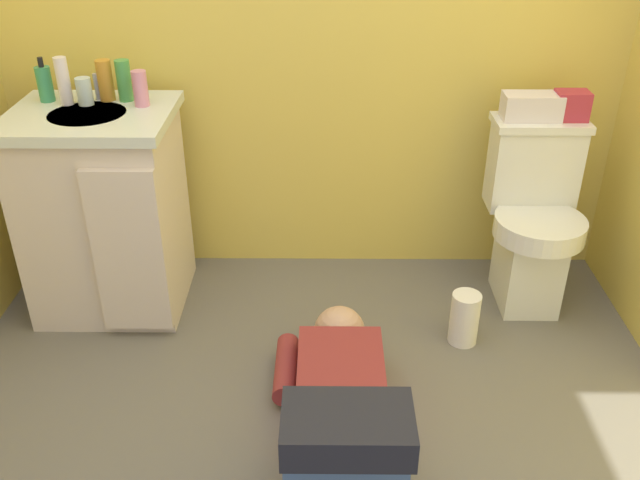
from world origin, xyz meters
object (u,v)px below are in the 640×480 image
object	(u,v)px
bottle_pink	(140,88)
paper_towel_roll	(464,318)
toiletry_bag	(571,105)
bottle_clear	(84,91)
faucet	(97,87)
person_plumber	(341,413)
soap_dispenser	(45,83)
tissue_box	(532,107)
bottle_white	(63,81)
vanity_cabinet	(106,210)
bottle_amber	(105,80)
toilet	(532,218)
bottle_green	(124,81)

from	to	relation	value
bottle_pink	paper_towel_roll	distance (m)	1.48
toiletry_bag	bottle_clear	xyz separation A→B (m)	(-1.83, -0.05, 0.07)
faucet	person_plumber	xyz separation A→B (m)	(0.92, -1.00, -0.69)
person_plumber	paper_towel_roll	bearing A→B (deg)	50.51
soap_dispenser	paper_towel_roll	world-z (taller)	soap_dispenser
soap_dispenser	bottle_clear	xyz separation A→B (m)	(0.16, -0.04, -0.02)
bottle_clear	paper_towel_roll	world-z (taller)	bottle_clear
faucet	tissue_box	distance (m)	1.65
person_plumber	bottle_white	bearing A→B (deg)	137.14
vanity_cabinet	paper_towel_roll	size ratio (longest dim) A/B	3.88
bottle_amber	paper_towel_roll	bearing A→B (deg)	-16.88
toilet	person_plumber	distance (m)	1.21
toilet	vanity_cabinet	xyz separation A→B (m)	(-1.69, -0.05, 0.05)
person_plumber	tissue_box	bearing A→B (deg)	53.48
vanity_cabinet	bottle_amber	xyz separation A→B (m)	(0.03, 0.14, 0.48)
soap_dispenser	bottle_amber	bearing A→B (deg)	3.19
person_plumber	bottle_white	distance (m)	1.57
bottle_white	bottle_clear	world-z (taller)	bottle_white
tissue_box	toiletry_bag	bearing A→B (deg)	0.00
toiletry_bag	vanity_cabinet	bearing A→B (deg)	-175.67
tissue_box	soap_dispenser	world-z (taller)	soap_dispenser
soap_dispenser	faucet	bearing A→B (deg)	6.01
soap_dispenser	bottle_green	size ratio (longest dim) A/B	1.08
bottle_amber	bottle_clear	bearing A→B (deg)	-142.06
vanity_cabinet	bottle_clear	xyz separation A→B (m)	(-0.03, 0.09, 0.45)
person_plumber	bottle_clear	world-z (taller)	bottle_clear
toiletry_bag	bottle_green	distance (m)	1.70
bottle_pink	bottle_green	bearing A→B (deg)	139.84
toilet	paper_towel_roll	size ratio (longest dim) A/B	3.55
person_plumber	bottle_amber	xyz separation A→B (m)	(-0.88, 1.00, 0.72)
soap_dispenser	bottle_white	xyz separation A→B (m)	(0.09, -0.04, 0.02)
bottle_amber	toilet	bearing A→B (deg)	-3.21
tissue_box	bottle_clear	xyz separation A→B (m)	(-1.68, -0.05, 0.07)
faucet	bottle_white	xyz separation A→B (m)	(-0.10, -0.06, 0.04)
toilet	bottle_green	world-z (taller)	bottle_green
soap_dispenser	toiletry_bag	bearing A→B (deg)	0.29
toilet	toiletry_bag	bearing A→B (deg)	40.77
toiletry_bag	paper_towel_roll	distance (m)	0.91
faucet	bottle_clear	size ratio (longest dim) A/B	0.99
faucet	person_plumber	size ratio (longest dim) A/B	0.09
toiletry_bag	paper_towel_roll	size ratio (longest dim) A/B	0.59
vanity_cabinet	toilet	bearing A→B (deg)	1.54
bottle_pink	bottle_clear	bearing A→B (deg)	176.53
bottle_amber	bottle_white	bearing A→B (deg)	-159.86
toilet	bottle_white	distance (m)	1.88
faucet	vanity_cabinet	bearing A→B (deg)	-88.69
bottle_clear	paper_towel_roll	distance (m)	1.66
soap_dispenser	bottle_green	distance (m)	0.30
bottle_white	bottle_pink	xyz separation A→B (m)	(0.28, -0.01, -0.02)
bottle_green	faucet	bearing A→B (deg)	174.70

